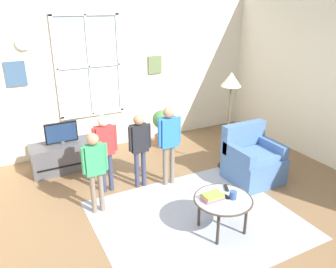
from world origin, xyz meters
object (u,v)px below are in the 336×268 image
(remote_near_cup, at_px, (226,188))
(person_black_shirt, at_px, (139,142))
(television, at_px, (61,133))
(person_red_shirt, at_px, (105,145))
(remote_near_books, at_px, (225,196))
(armchair, at_px, (252,161))
(person_green_shirt, at_px, (95,164))
(floor_lamp, at_px, (231,89))
(cup, at_px, (233,195))
(tv_stand, at_px, (64,156))
(coffee_table, at_px, (223,201))
(person_blue_shirt, at_px, (169,137))
(potted_plant_by_window, at_px, (162,126))
(book_stack, at_px, (212,197))

(remote_near_cup, xyz_separation_m, person_black_shirt, (-0.64, 1.28, 0.27))
(television, distance_m, person_red_shirt, 1.09)
(television, xyz_separation_m, remote_near_cup, (1.55, -2.39, -0.20))
(remote_near_books, bearing_deg, armchair, 35.37)
(armchair, distance_m, person_green_shirt, 2.46)
(person_black_shirt, xyz_separation_m, floor_lamp, (1.55, -0.08, 0.64))
(television, height_order, remote_near_books, television)
(person_red_shirt, distance_m, person_green_shirt, 0.54)
(remote_near_cup, relative_size, person_green_shirt, 0.12)
(cup, bearing_deg, person_red_shirt, 123.51)
(floor_lamp, bearing_deg, person_red_shirt, 174.95)
(cup, bearing_deg, remote_near_cup, 72.87)
(tv_stand, distance_m, armchair, 3.09)
(armchair, bearing_deg, cup, -140.47)
(coffee_table, bearing_deg, remote_near_books, 33.70)
(cup, bearing_deg, person_blue_shirt, 96.48)
(floor_lamp, bearing_deg, television, 154.32)
(person_green_shirt, xyz_separation_m, potted_plant_by_window, (1.75, 1.60, -0.29))
(person_green_shirt, bearing_deg, armchair, -6.03)
(book_stack, height_order, person_green_shirt, person_green_shirt)
(armchair, bearing_deg, television, 146.09)
(person_black_shirt, height_order, potted_plant_by_window, person_black_shirt)
(tv_stand, relative_size, armchair, 1.21)
(tv_stand, bearing_deg, remote_near_books, -60.69)
(armchair, bearing_deg, person_red_shirt, 161.46)
(coffee_table, xyz_separation_m, person_blue_shirt, (-0.05, 1.31, 0.37))
(person_red_shirt, bearing_deg, person_blue_shirt, -14.70)
(armchair, distance_m, remote_near_cup, 1.21)
(cup, xyz_separation_m, remote_near_books, (-0.06, 0.08, -0.04))
(cup, bearing_deg, book_stack, 155.66)
(tv_stand, height_order, remote_near_cup, remote_near_cup)
(person_green_shirt, bearing_deg, potted_plant_by_window, 42.28)
(remote_near_books, bearing_deg, tv_stand, 119.31)
(person_black_shirt, bearing_deg, television, 129.60)
(coffee_table, height_order, remote_near_books, remote_near_books)
(remote_near_cup, relative_size, person_blue_shirt, 0.11)
(person_green_shirt, bearing_deg, floor_lamp, 6.91)
(person_black_shirt, bearing_deg, person_red_shirt, 168.35)
(coffee_table, height_order, person_black_shirt, person_black_shirt)
(remote_near_books, bearing_deg, book_stack, 172.02)
(armchair, bearing_deg, person_black_shirt, 159.49)
(cup, xyz_separation_m, person_black_shirt, (-0.57, 1.50, 0.23))
(armchair, height_order, person_green_shirt, person_green_shirt)
(person_blue_shirt, relative_size, floor_lamp, 0.77)
(tv_stand, bearing_deg, potted_plant_by_window, 3.84)
(remote_near_books, distance_m, person_green_shirt, 1.68)
(remote_near_cup, bearing_deg, book_stack, -157.69)
(remote_near_cup, distance_m, floor_lamp, 1.76)
(cup, distance_m, remote_near_books, 0.11)
(coffee_table, bearing_deg, television, 118.37)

